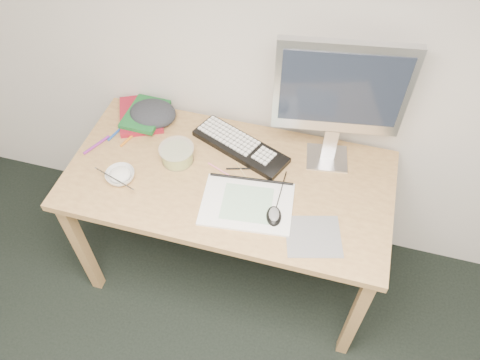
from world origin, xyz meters
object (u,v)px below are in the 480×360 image
object	(u,v)px
keyboard	(240,146)
rice_bowl	(120,176)
desk	(229,189)
sketchpad	(247,204)
monitor	(341,93)

from	to	relation	value
keyboard	rice_bowl	xyz separation A→B (m)	(-0.45, -0.31, 0.01)
desk	rice_bowl	world-z (taller)	rice_bowl
sketchpad	rice_bowl	xyz separation A→B (m)	(-0.56, -0.01, 0.01)
desk	monitor	world-z (taller)	monitor
desk	monitor	bearing A→B (deg)	29.61
keyboard	monitor	xyz separation A→B (m)	(0.39, 0.04, 0.36)
sketchpad	keyboard	bearing A→B (deg)	103.87
sketchpad	monitor	world-z (taller)	monitor
desk	sketchpad	size ratio (longest dim) A/B	3.78
monitor	rice_bowl	bearing A→B (deg)	-165.85
desk	rice_bowl	xyz separation A→B (m)	(-0.44, -0.13, 0.10)
desk	keyboard	distance (m)	0.20
sketchpad	rice_bowl	size ratio (longest dim) A/B	2.98
desk	rice_bowl	bearing A→B (deg)	-163.57
sketchpad	rice_bowl	distance (m)	0.56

